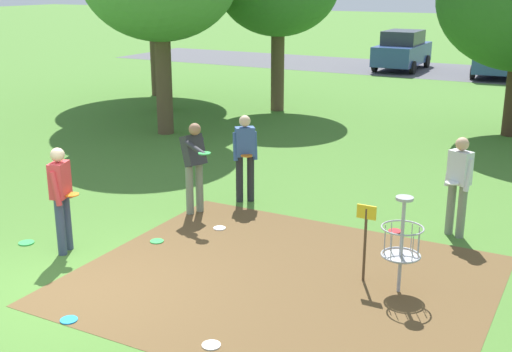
# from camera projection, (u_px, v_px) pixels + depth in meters

# --- Properties ---
(ground_plane) EXTENTS (160.00, 160.00, 0.00)m
(ground_plane) POSITION_uv_depth(u_px,v_px,m) (72.00, 289.00, 9.17)
(ground_plane) COLOR #47752D
(dirt_tee_pad) EXTENTS (5.76, 4.92, 0.01)m
(dirt_tee_pad) POSITION_uv_depth(u_px,v_px,m) (282.00, 280.00, 9.45)
(dirt_tee_pad) COLOR brown
(dirt_tee_pad) RESTS_ON ground
(disc_golf_basket) EXTENTS (0.98, 0.58, 1.39)m
(disc_golf_basket) POSITION_uv_depth(u_px,v_px,m) (398.00, 240.00, 8.93)
(disc_golf_basket) COLOR #9E9EA3
(disc_golf_basket) RESTS_ON ground
(player_foreground_watching) EXTENTS (0.93, 0.83, 1.71)m
(player_foreground_watching) POSITION_uv_depth(u_px,v_px,m) (194.00, 162.00, 11.90)
(player_foreground_watching) COLOR slate
(player_foreground_watching) RESTS_ON ground
(player_throwing) EXTENTS (0.49, 0.45, 1.71)m
(player_throwing) POSITION_uv_depth(u_px,v_px,m) (459.00, 181.00, 10.83)
(player_throwing) COLOR slate
(player_throwing) RESTS_ON ground
(player_waiting_left) EXTENTS (0.47, 0.45, 1.71)m
(player_waiting_left) POSITION_uv_depth(u_px,v_px,m) (245.00, 153.00, 12.54)
(player_waiting_left) COLOR #232328
(player_waiting_left) RESTS_ON ground
(player_waiting_right) EXTENTS (0.44, 0.50, 1.71)m
(player_waiting_right) POSITION_uv_depth(u_px,v_px,m) (61.00, 194.00, 10.17)
(player_waiting_right) COLOR #384260
(player_waiting_right) RESTS_ON ground
(frisbee_near_basket) EXTENTS (0.23, 0.23, 0.02)m
(frisbee_near_basket) POSITION_uv_depth(u_px,v_px,m) (157.00, 241.00, 10.83)
(frisbee_near_basket) COLOR green
(frisbee_near_basket) RESTS_ON ground
(frisbee_by_tee) EXTENTS (0.23, 0.23, 0.02)m
(frisbee_by_tee) POSITION_uv_depth(u_px,v_px,m) (211.00, 345.00, 7.76)
(frisbee_by_tee) COLOR white
(frisbee_by_tee) RESTS_ON ground
(frisbee_mid_grass) EXTENTS (0.22, 0.22, 0.02)m
(frisbee_mid_grass) POSITION_uv_depth(u_px,v_px,m) (220.00, 228.00, 11.40)
(frisbee_mid_grass) COLOR white
(frisbee_mid_grass) RESTS_ON ground
(frisbee_far_left) EXTENTS (0.25, 0.25, 0.02)m
(frisbee_far_left) POSITION_uv_depth(u_px,v_px,m) (26.00, 243.00, 10.77)
(frisbee_far_left) COLOR green
(frisbee_far_left) RESTS_ON ground
(frisbee_far_right) EXTENTS (0.22, 0.22, 0.02)m
(frisbee_far_right) POSITION_uv_depth(u_px,v_px,m) (69.00, 320.00, 8.33)
(frisbee_far_right) COLOR #1E93DB
(frisbee_far_right) RESTS_ON ground
(frisbee_scattered_b) EXTENTS (0.23, 0.23, 0.02)m
(frisbee_scattered_b) POSITION_uv_depth(u_px,v_px,m) (395.00, 231.00, 11.27)
(frisbee_scattered_b) COLOR red
(frisbee_scattered_b) RESTS_ON ground
(parking_lot_strip) EXTENTS (36.00, 6.00, 0.01)m
(parking_lot_strip) POSITION_uv_depth(u_px,v_px,m) (458.00, 72.00, 30.57)
(parking_lot_strip) COLOR #4C4C51
(parking_lot_strip) RESTS_ON ground
(parked_car_leftmost) EXTENTS (2.01, 4.22, 1.84)m
(parked_car_leftmost) POSITION_uv_depth(u_px,v_px,m) (402.00, 50.00, 31.14)
(parked_car_leftmost) COLOR #2D4784
(parked_car_leftmost) RESTS_ON ground
(parked_car_center_left) EXTENTS (2.20, 4.31, 1.84)m
(parked_car_center_left) POSITION_uv_depth(u_px,v_px,m) (499.00, 56.00, 28.91)
(parked_car_center_left) COLOR #2D4784
(parked_car_center_left) RESTS_ON ground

